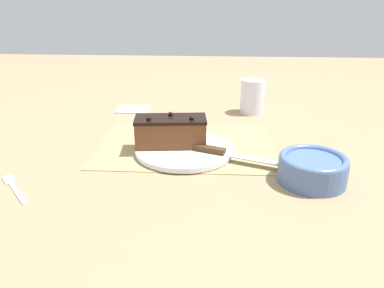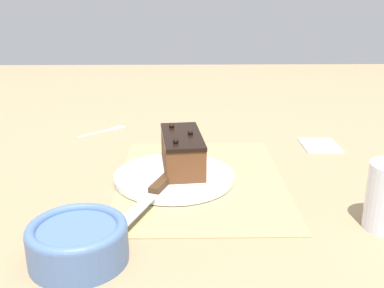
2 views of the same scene
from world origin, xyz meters
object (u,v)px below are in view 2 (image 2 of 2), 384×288
Objects in this scene: chocolate_cake at (182,151)px; small_bowl at (78,241)px; dessert_fork at (106,130)px; cake_plate at (174,177)px; serving_knife at (152,193)px.

small_bowl is at bearing 154.93° from chocolate_cake.
chocolate_cake is 1.51× the size of dessert_fork.
dessert_fork is at bearing 29.72° from cake_plate.
small_bowl is at bearing -35.11° from dessert_fork.
cake_plate is at bearing -90.48° from serving_knife.
small_bowl is 0.64m from dessert_fork.
small_bowl is at bearing 83.35° from serving_knife.
dessert_fork is (0.31, 0.22, -0.05)m from chocolate_cake.
small_bowl is 1.18× the size of dessert_fork.
serving_knife is at bearing -27.58° from small_bowl.
chocolate_cake is at bearing -22.09° from cake_plate.
cake_plate is 1.71× the size of small_bowl.
cake_plate is 1.33× the size of chocolate_cake.
chocolate_cake is 0.38m from dessert_fork.
chocolate_cake is 0.80× the size of serving_knife.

